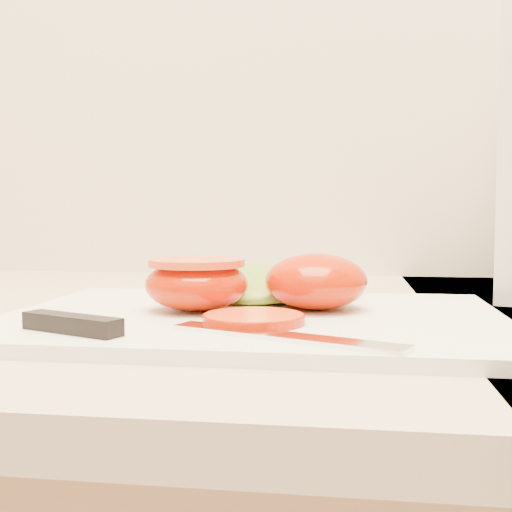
# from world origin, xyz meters

# --- Properties ---
(cutting_board) EXTENTS (0.39, 0.28, 0.01)m
(cutting_board) POSITION_xyz_m (0.02, 1.59, 0.94)
(cutting_board) COLOR white
(cutting_board) RESTS_ON counter
(tomato_half_dome) EXTENTS (0.08, 0.08, 0.05)m
(tomato_half_dome) POSITION_xyz_m (0.07, 1.61, 0.96)
(tomato_half_dome) COLOR red
(tomato_half_dome) RESTS_ON cutting_board
(tomato_half_cut) EXTENTS (0.08, 0.08, 0.04)m
(tomato_half_cut) POSITION_xyz_m (-0.03, 1.59, 0.96)
(tomato_half_cut) COLOR red
(tomato_half_cut) RESTS_ON cutting_board
(tomato_slice_0) EXTENTS (0.07, 0.07, 0.01)m
(tomato_slice_0) POSITION_xyz_m (0.03, 1.54, 0.94)
(tomato_slice_0) COLOR #EA5321
(tomato_slice_0) RESTS_ON cutting_board
(lettuce_leaf_0) EXTENTS (0.17, 0.14, 0.03)m
(lettuce_leaf_0) POSITION_xyz_m (0.00, 1.67, 0.95)
(lettuce_leaf_0) COLOR olive
(lettuce_leaf_0) RESTS_ON cutting_board
(lettuce_leaf_1) EXTENTS (0.13, 0.10, 0.02)m
(lettuce_leaf_1) POSITION_xyz_m (0.05, 1.67, 0.95)
(lettuce_leaf_1) COLOR olive
(lettuce_leaf_1) RESTS_ON cutting_board
(knife) EXTENTS (0.26, 0.08, 0.01)m
(knife) POSITION_xyz_m (-0.03, 1.49, 0.94)
(knife) COLOR silver
(knife) RESTS_ON cutting_board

